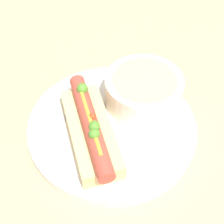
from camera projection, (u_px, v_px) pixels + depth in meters
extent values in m
plane|color=tan|center=(112.00, 130.00, 0.50)|extent=(4.00, 4.00, 0.00)
cylinder|color=white|center=(112.00, 126.00, 0.49)|extent=(0.26, 0.26, 0.02)
cube|color=#E5C17F|center=(89.00, 131.00, 0.46)|extent=(0.17, 0.12, 0.03)
cylinder|color=#B24738|center=(88.00, 122.00, 0.44)|extent=(0.17, 0.10, 0.02)
sphere|color=#518C2D|center=(94.00, 134.00, 0.41)|extent=(0.02, 0.02, 0.02)
sphere|color=#C63F1E|center=(91.00, 115.00, 0.43)|extent=(0.01, 0.01, 0.01)
sphere|color=#518C2D|center=(94.00, 126.00, 0.42)|extent=(0.02, 0.02, 0.02)
sphere|color=#518C2D|center=(82.00, 89.00, 0.47)|extent=(0.02, 0.02, 0.02)
sphere|color=#518C2D|center=(94.00, 127.00, 0.42)|extent=(0.02, 0.02, 0.02)
cylinder|color=gold|center=(88.00, 117.00, 0.43)|extent=(0.12, 0.06, 0.01)
cylinder|color=silver|center=(144.00, 91.00, 0.49)|extent=(0.12, 0.12, 0.05)
cylinder|color=#D1C184|center=(145.00, 82.00, 0.48)|extent=(0.10, 0.10, 0.01)
cube|color=#B7B7BC|center=(78.00, 113.00, 0.49)|extent=(0.05, 0.11, 0.00)
ellipsoid|color=#B7B7BC|center=(123.00, 98.00, 0.51)|extent=(0.04, 0.05, 0.01)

